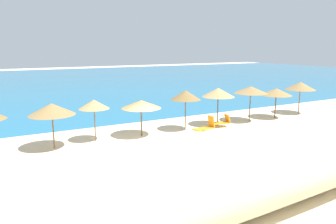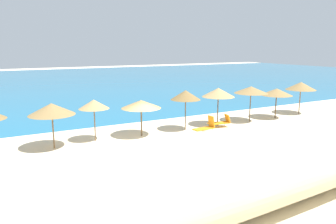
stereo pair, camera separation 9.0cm
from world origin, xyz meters
name	(u,v)px [view 2 (the right image)]	position (x,y,z in m)	size (l,w,h in m)	color
ground_plane	(152,143)	(0.00, 0.00, 0.00)	(160.00, 160.00, 0.00)	beige
sea_water	(52,83)	(0.00, 39.39, 0.00)	(160.00, 67.51, 0.01)	#1E6B93
dune_ridge	(220,173)	(-1.45, -8.91, 1.48)	(49.54, 4.53, 2.96)	beige
beach_umbrella_3	(52,109)	(-5.61, 1.75, 2.39)	(2.69, 2.69, 2.73)	brown
beach_umbrella_4	(94,104)	(-3.00, 2.13, 2.39)	(1.93, 1.93, 2.69)	brown
beach_umbrella_5	(141,104)	(0.09, 1.79, 2.19)	(2.68, 2.68, 2.47)	brown
beach_umbrella_6	(186,95)	(3.51, 1.72, 2.58)	(2.15, 2.15, 2.93)	brown
beach_umbrella_7	(218,92)	(6.44, 1.77, 2.56)	(2.48, 2.48, 2.91)	brown
beach_umbrella_8	(251,90)	(9.55, 1.62, 2.58)	(2.65, 2.65, 2.86)	brown
beach_umbrella_9	(277,92)	(12.36, 1.57, 2.23)	(2.59, 2.59, 2.53)	brown
beach_umbrella_10	(301,86)	(15.68, 1.92, 2.51)	(2.64, 2.64, 2.87)	brown
lounge_chair_0	(206,126)	(4.38, 0.36, 0.47)	(1.64, 0.72, 1.18)	orange
lounge_chair_1	(221,122)	(6.31, 1.20, 0.41)	(1.74, 0.89, 0.95)	orange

